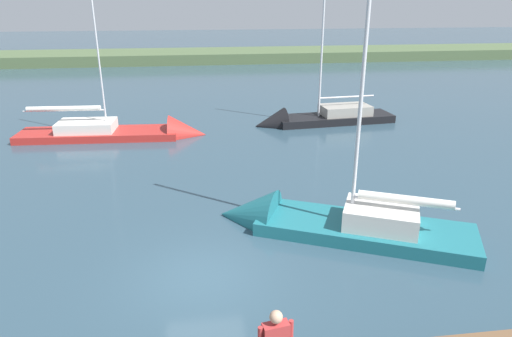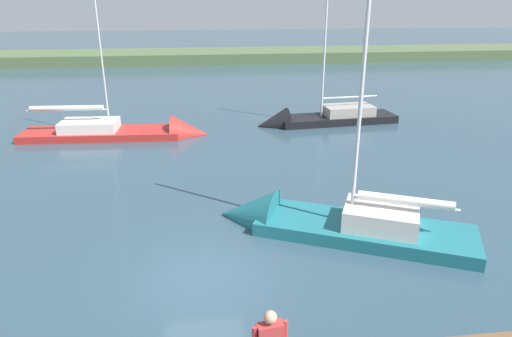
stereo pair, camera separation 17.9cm
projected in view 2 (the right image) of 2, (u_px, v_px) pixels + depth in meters
The scene contains 5 objects.
ground_plane at pixel (201, 277), 13.18m from camera, with size 200.00×200.00×0.00m, color #2D4756.
far_shoreline at pixel (198, 61), 56.34m from camera, with size 180.00×8.00×2.40m, color #4C603D.
sailboat_far_left at pixel (133, 134), 26.27m from camera, with size 10.55×2.81×10.52m.
sailboat_near_dock at pixel (317, 225), 15.81m from camera, with size 8.88×5.72×11.14m.
sailboat_inner_slip at pixel (317, 121), 28.83m from camera, with size 9.06×2.94×10.10m.
Camera 2 is at (-0.23, 11.31, 7.63)m, focal length 32.11 mm.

